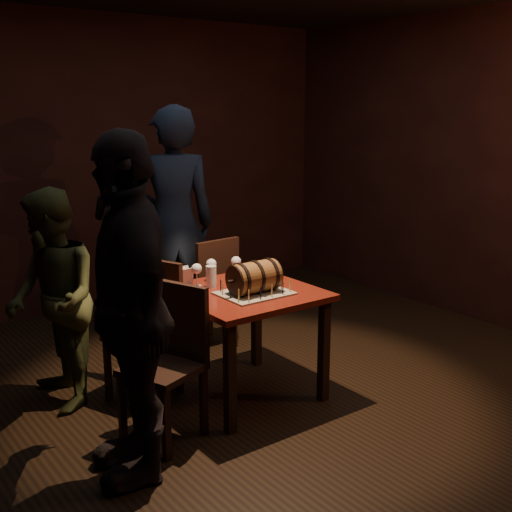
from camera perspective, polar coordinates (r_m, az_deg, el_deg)
name	(u,v)px	position (r m, az deg, el deg)	size (l,w,h in m)	color
room_shell	(264,191)	(4.28, 0.69, 5.80)	(5.04, 5.04, 2.80)	black
pub_table	(245,306)	(4.31, -1.02, -4.49)	(0.90, 0.90, 0.75)	#51140D
cake_board	(254,293)	(4.20, -0.14, -3.33)	(0.45, 0.35, 0.01)	gray
barrel_cake	(254,277)	(4.17, -0.15, -1.90)	(0.38, 0.22, 0.22)	brown
birthday_candles	(254,286)	(4.19, -0.14, -2.72)	(0.40, 0.30, 0.09)	#ECE48D
wine_glass_left	(197,270)	(4.37, -5.30, -1.23)	(0.07, 0.07, 0.16)	silver
wine_glass_mid	(211,265)	(4.49, -3.99, -0.79)	(0.07, 0.07, 0.16)	silver
wine_glass_right	(236,262)	(4.55, -1.78, -0.57)	(0.07, 0.07, 0.16)	silver
pint_of_ale	(211,277)	(4.35, -4.00, -1.88)	(0.07, 0.07, 0.15)	silver
menu_card	(185,277)	(4.39, -6.33, -1.88)	(0.10, 0.05, 0.13)	white
chair_back	(211,288)	(5.18, -4.05, -2.82)	(0.43, 0.43, 0.93)	black
chair_left_rear	(150,321)	(4.44, -9.39, -5.74)	(0.52, 0.52, 0.93)	black
chair_left_front	(171,353)	(3.88, -7.59, -8.56)	(0.52, 0.52, 0.93)	black
person_back	(173,225)	(5.38, -7.38, 2.73)	(0.72, 0.47, 1.96)	black
person_left_rear	(52,300)	(4.35, -17.66, -3.78)	(0.71, 0.55, 1.45)	#3B4321
person_left_front	(130,309)	(3.39, -11.16, -4.67)	(1.09, 0.45, 1.85)	black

